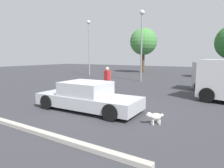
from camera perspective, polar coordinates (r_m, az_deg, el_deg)
ground_plane at (r=8.70m, az=-4.43°, el=-7.46°), size 80.00×80.00×0.00m
sedan_foreground at (r=8.63m, az=-7.16°, el=-3.78°), size 4.70×1.96×1.23m
dog at (r=6.98m, az=12.21°, el=-9.20°), size 0.49×0.48×0.43m
pedestrian at (r=12.35m, az=-1.38°, el=1.85°), size 0.54×0.36×1.67m
parking_curb at (r=6.54m, az=-21.14°, el=-12.71°), size 7.40×0.20×0.12m
light_post_near at (r=18.57m, az=8.62°, el=14.27°), size 0.44×0.44×6.45m
light_post_mid at (r=24.36m, az=-6.72°, el=12.97°), size 0.44×0.44×6.58m
tree_back_left at (r=28.64m, az=9.12°, el=12.03°), size 3.78×3.78×6.30m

